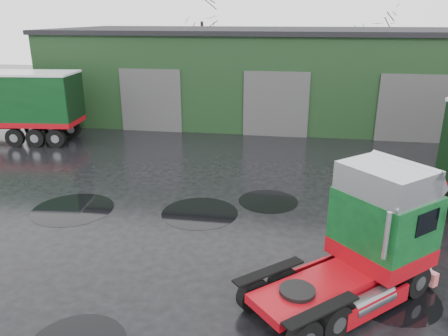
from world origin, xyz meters
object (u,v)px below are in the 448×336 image
Objects in this scene: hero_tractor at (341,242)px; warehouse at (281,73)px; tree_back_b at (373,55)px; tree_back_a at (202,42)px.

warehouse is at bearing 144.14° from hero_tractor.
tree_back_b is (8.00, 10.00, 0.59)m from warehouse.
hero_tractor is (2.50, -22.75, -1.36)m from warehouse.
hero_tractor is 0.61× the size of tree_back_a.
tree_back_b reaches higher than hero_tractor.
warehouse reaches higher than hero_tractor.
tree_back_a reaches higher than hero_tractor.
hero_tractor is at bearing -99.53° from tree_back_b.
tree_back_a reaches higher than tree_back_b.
tree_back_b is at bearing 128.33° from hero_tractor.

